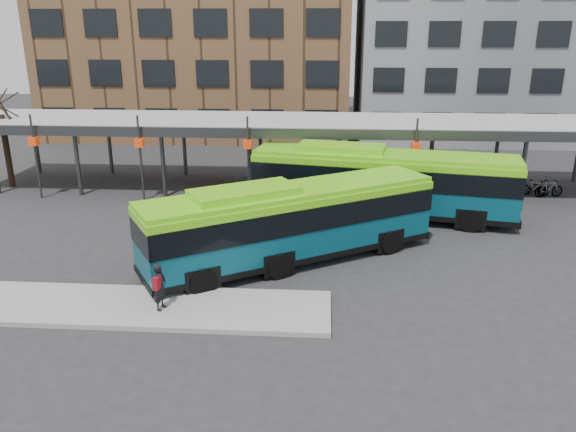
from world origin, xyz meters
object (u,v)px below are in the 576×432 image
(tree, at_px, (6,147))
(bus_rear, at_px, (382,180))
(pedestrian, at_px, (160,286))
(bus_front, at_px, (291,221))

(tree, bearing_deg, bus_rear, -10.62)
(tree, distance_m, pedestrian, 20.54)
(bus_front, height_order, bus_rear, bus_rear)
(tree, height_order, pedestrian, tree)
(bus_rear, xyz_separation_m, pedestrian, (-8.41, -11.10, -0.87))
(tree, height_order, bus_rear, tree)
(bus_front, relative_size, pedestrian, 7.21)
(bus_front, xyz_separation_m, bus_rear, (4.26, 6.28, 0.10))
(tree, xyz_separation_m, pedestrian, (13.70, -15.25, -1.41))
(tree, height_order, bus_front, tree)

